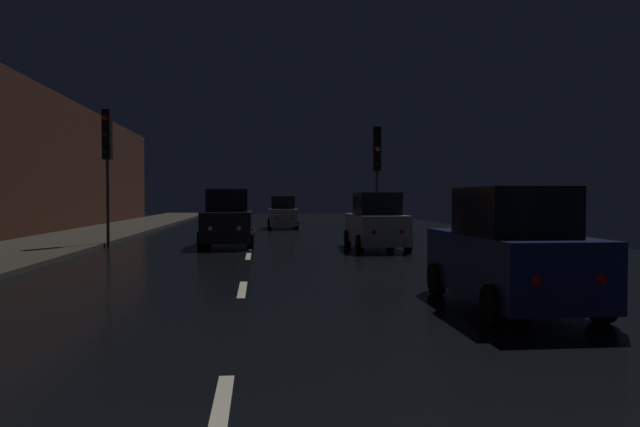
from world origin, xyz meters
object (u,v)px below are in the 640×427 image
Objects in this scene: traffic_light_far_left at (107,146)px; car_distant_taillights at (283,214)px; traffic_light_far_right at (377,158)px; streetlamp_overhead at (3,78)px; car_approaching_headlights at (228,220)px; car_parked_right_near at (510,253)px; car_parked_right_far at (376,223)px.

car_distant_taillights is (7.20, 12.83, -2.95)m from traffic_light_far_left.
traffic_light_far_right is 11.00m from traffic_light_far_left.
traffic_light_far_left is at bearing -77.52° from traffic_light_far_right.
car_distant_taillights is (6.92, 22.73, -3.56)m from streetlamp_overhead.
streetlamp_overhead is at bearing 163.08° from car_distant_taillights.
car_approaching_headlights is 1.12× the size of car_distant_taillights.
car_parked_right_near is at bearing -0.03° from traffic_light_far_right.
car_approaching_headlights is at bearing 21.95° from car_parked_right_near.
car_parked_right_far is (5.50, -2.01, -0.06)m from car_approaching_headlights.
streetlamp_overhead reaches higher than traffic_light_far_right.
traffic_light_far_right is 0.94× the size of traffic_light_far_left.
car_parked_right_near is at bearing 41.27° from traffic_light_far_left.
traffic_light_far_right is 1.27× the size of car_distant_taillights.
traffic_light_far_left is 10.64m from car_parked_right_far.
traffic_light_far_right reaches higher than car_parked_right_far.
car_parked_right_far is (9.76, 7.92, -3.51)m from streetlamp_overhead.
streetlamp_overhead is at bearing 6.48° from traffic_light_far_left.
car_parked_right_near is at bearing -173.86° from car_distant_taillights.
car_distant_taillights is 15.08m from car_parked_right_far.
streetlamp_overhead is 11.02m from car_parked_right_near.
traffic_light_far_right is 15.68m from car_parked_right_near.
car_parked_right_far is at bearing 0.00° from car_parked_right_near.
traffic_light_far_right is 0.74× the size of streetlamp_overhead.
traffic_light_far_left is 15.01m from car_distant_taillights.
streetlamp_overhead is 1.71× the size of car_distant_taillights.
streetlamp_overhead reaches higher than car_distant_taillights.
traffic_light_far_left is 1.20× the size of car_approaching_headlights.
car_approaching_headlights is (4.55, 0.03, -2.83)m from traffic_light_far_left.
traffic_light_far_right is at bearing 47.99° from streetlamp_overhead.
streetlamp_overhead is at bearing -23.26° from car_approaching_headlights.
car_approaching_headlights reaches higher than car_parked_right_near.
car_parked_right_near is 26.60m from car_distant_taillights.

